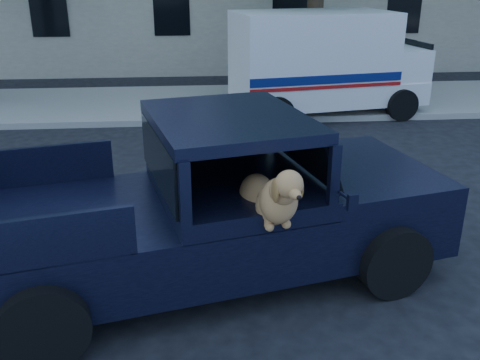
{
  "coord_description": "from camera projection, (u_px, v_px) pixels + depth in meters",
  "views": [
    {
      "loc": [
        1.65,
        -5.3,
        3.53
      ],
      "look_at": [
        2.12,
        0.05,
        1.39
      ],
      "focal_mm": 40.0,
      "sensor_mm": 36.0,
      "label": 1
    }
  ],
  "objects": [
    {
      "name": "ground",
      "position": [
        55.0,
        301.0,
        6.07
      ],
      "size": [
        120.0,
        120.0,
        0.0
      ],
      "primitive_type": "plane",
      "color": "black",
      "rests_on": "ground"
    },
    {
      "name": "far_sidewalk",
      "position": [
        133.0,
        104.0,
        14.56
      ],
      "size": [
        60.0,
        4.0,
        0.15
      ],
      "primitive_type": "cube",
      "color": "gray",
      "rests_on": "ground"
    },
    {
      "name": "lane_stripes",
      "position": [
        217.0,
        184.0,
        9.38
      ],
      "size": [
        21.6,
        0.14,
        0.01
      ],
      "primitive_type": null,
      "color": "silver",
      "rests_on": "ground"
    },
    {
      "name": "mail_truck",
      "position": [
        323.0,
        71.0,
        13.46
      ],
      "size": [
        4.96,
        3.04,
        2.56
      ],
      "rotation": [
        0.0,
        0.0,
        0.17
      ],
      "color": "silver",
      "rests_on": "ground"
    },
    {
      "name": "pickup_truck",
      "position": [
        201.0,
        226.0,
        6.34
      ],
      "size": [
        5.94,
        3.48,
        2.0
      ],
      "rotation": [
        0.0,
        0.0,
        0.23
      ],
      "color": "black",
      "rests_on": "ground"
    }
  ]
}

